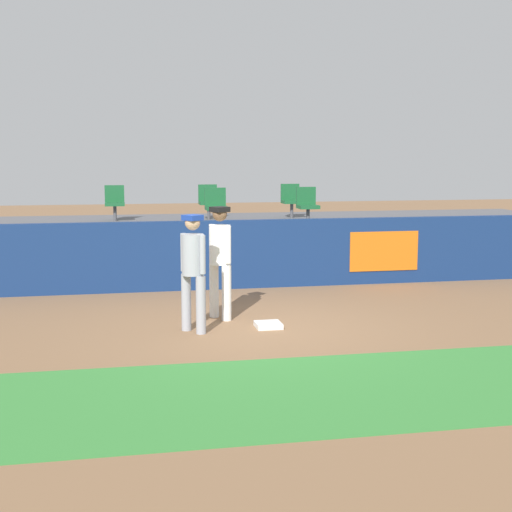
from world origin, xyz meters
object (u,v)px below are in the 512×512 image
first_base (268,325)px  seat_back_left (115,201)px  seat_front_right (307,203)px  seat_back_center (208,200)px  player_fielder_home (220,255)px  seat_front_center (216,205)px  player_runner_visitor (193,265)px  seat_back_right (291,199)px

first_base → seat_back_left: seat_back_left is taller
seat_front_right → seat_back_center: bearing=138.2°
player_fielder_home → seat_front_center: size_ratio=2.21×
seat_back_left → seat_back_center: (2.25, -0.00, -0.00)m
first_base → seat_front_right: seat_front_right is taller
seat_front_right → seat_back_center: (-2.01, 1.80, 0.00)m
player_fielder_home → seat_back_left: seat_back_left is taller
first_base → seat_back_center: bearing=90.5°
player_runner_visitor → seat_front_right: seat_front_right is taller
first_base → seat_front_center: size_ratio=0.48×
seat_back_center → seat_back_right: bearing=0.0°
first_base → seat_back_right: 7.20m
player_runner_visitor → seat_back_center: bearing=133.0°
seat_front_right → first_base: bearing=-111.7°
player_runner_visitor → seat_front_center: (1.06, 4.98, 0.57)m
seat_front_center → seat_front_right: bearing=-0.0°
player_fielder_home → seat_front_center: (0.53, 4.15, 0.54)m
seat_back_left → seat_front_center: bearing=-39.5°
player_runner_visitor → seat_front_right: bearing=110.1°
seat_back_right → first_base: bearing=-106.8°
seat_back_left → seat_back_right: size_ratio=1.00×
seat_front_center → seat_back_right: size_ratio=1.00×
player_fielder_home → seat_back_right: 6.55m
player_fielder_home → player_runner_visitor: size_ratio=1.03×
player_runner_visitor → seat_front_center: size_ratio=2.14×
player_fielder_home → player_runner_visitor: player_fielder_home is taller
player_fielder_home → seat_front_right: 4.93m
seat_front_right → seat_back_right: bearing=87.7°
seat_back_center → first_base: bearing=-89.5°
seat_back_center → seat_front_right: bearing=-41.8°
first_base → seat_back_left: bearing=108.9°
player_fielder_home → seat_back_center: (0.60, 5.95, 0.54)m
player_fielder_home → player_runner_visitor: bearing=-62.9°
player_runner_visitor → seat_front_right: (3.14, 4.98, 0.57)m
seat_back_left → seat_front_center: (2.18, -1.80, 0.00)m
seat_front_right → seat_back_right: size_ratio=1.00×
first_base → seat_back_center: size_ratio=0.48×
player_fielder_home → seat_back_center: seat_back_center is taller
player_runner_visitor → seat_back_center: size_ratio=2.14×
first_base → seat_front_center: (-0.12, 4.93, 1.57)m
player_runner_visitor → seat_back_right: (3.22, 6.78, 0.57)m
seat_front_right → seat_back_center: same height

